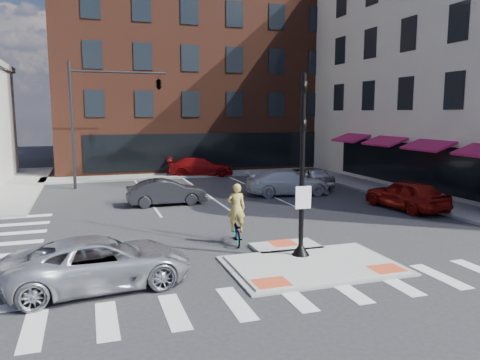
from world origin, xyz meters
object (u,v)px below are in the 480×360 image
object	(u,v)px
white_pickup	(288,183)
bg_car_silver	(311,177)
silver_suv	(101,262)
red_sedan	(406,194)
bg_car_dark	(167,192)
cyclist	(236,223)
bg_car_red	(200,167)

from	to	relation	value
white_pickup	bg_car_silver	size ratio (longest dim) A/B	1.20
silver_suv	red_sedan	distance (m)	16.18
red_sedan	bg_car_dark	distance (m)	12.32
red_sedan	cyclist	bearing A→B (deg)	10.40
bg_car_dark	bg_car_red	distance (m)	11.35
red_sedan	white_pickup	world-z (taller)	red_sedan
white_pickup	bg_car_silver	bearing A→B (deg)	-46.76
silver_suv	bg_car_red	distance (m)	23.14
white_pickup	bg_car_red	xyz separation A→B (m)	(-3.01, 9.69, 0.00)
cyclist	red_sedan	bearing A→B (deg)	-150.69
bg_car_dark	bg_car_red	bearing A→B (deg)	-23.04
silver_suv	bg_car_dark	size ratio (longest dim) A/B	1.23
white_pickup	bg_car_silver	distance (m)	3.08
silver_suv	red_sedan	world-z (taller)	red_sedan
bg_car_dark	cyclist	xyz separation A→B (m)	(1.26, -8.20, 0.08)
silver_suv	cyclist	xyz separation A→B (m)	(4.94, 3.01, 0.06)
white_pickup	bg_car_red	world-z (taller)	bg_car_red
red_sedan	bg_car_red	size ratio (longest dim) A/B	0.91
bg_car_red	cyclist	size ratio (longest dim) A/B	2.21
bg_car_dark	bg_car_red	world-z (taller)	bg_car_red
bg_car_red	white_pickup	bearing A→B (deg)	-150.74
red_sedan	bg_car_silver	xyz separation A→B (m)	(-1.47, 7.67, -0.06)
bg_car_silver	cyclist	bearing A→B (deg)	52.41
red_sedan	bg_car_red	distance (m)	16.98
bg_car_red	bg_car_silver	bearing A→B (deg)	-133.08
bg_car_dark	cyclist	distance (m)	8.30
bg_car_red	bg_car_dark	bearing A→B (deg)	169.62
red_sedan	white_pickup	distance (m)	7.01
bg_car_red	silver_suv	bearing A→B (deg)	171.75
cyclist	bg_car_silver	bearing A→B (deg)	-116.56
silver_suv	white_pickup	xyz separation A→B (m)	(11.01, 12.02, 0.02)
bg_car_dark	cyclist	world-z (taller)	cyclist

